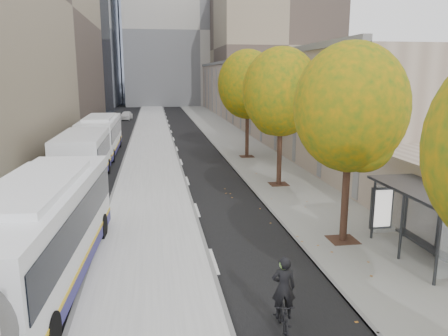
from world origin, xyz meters
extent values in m
cube|color=#ACACAC|center=(-3.88, 35.00, 0.07)|extent=(4.25, 150.00, 0.15)
cube|color=gray|center=(4.12, 35.00, 0.04)|extent=(4.75, 150.00, 0.08)
cube|color=gray|center=(15.50, 64.00, 4.00)|extent=(18.00, 92.00, 8.00)
cube|color=#ACA89F|center=(6.00, 96.00, 15.00)|extent=(30.00, 18.00, 30.00)
cube|color=#383A3F|center=(5.50, 11.00, 2.56)|extent=(1.90, 4.40, 0.10)
cylinder|color=#383A3F|center=(4.80, 9.00, 1.28)|extent=(0.10, 0.10, 2.40)
cube|color=silver|center=(6.22, 11.00, 1.33)|extent=(0.04, 4.00, 2.10)
cylinder|color=black|center=(3.60, 13.00, 1.70)|extent=(0.28, 0.28, 3.24)
sphere|color=#1E5612|center=(3.60, 13.00, 5.26)|extent=(4.20, 4.20, 4.20)
cylinder|color=black|center=(3.60, 22.00, 1.77)|extent=(0.28, 0.28, 3.38)
sphere|color=#1E5612|center=(3.60, 22.00, 5.48)|extent=(4.40, 4.40, 4.40)
cylinder|color=black|center=(3.60, 31.00, 1.83)|extent=(0.28, 0.28, 3.51)
sphere|color=#1E5612|center=(3.60, 31.00, 5.70)|extent=(4.60, 4.60, 4.60)
cube|color=white|center=(-7.89, 30.13, 1.48)|extent=(2.58, 17.80, 2.97)
cube|color=black|center=(-7.89, 30.13, 2.03)|extent=(2.64, 17.09, 1.03)
cube|color=#007C56|center=(-7.89, 21.26, 1.14)|extent=(1.88, 0.06, 1.15)
imported|color=black|center=(-0.53, 7.40, 0.49)|extent=(0.66, 1.67, 0.98)
imported|color=black|center=(-0.53, 7.40, 1.26)|extent=(0.65, 0.47, 1.64)
sphere|color=#64983B|center=(-0.53, 7.40, 1.88)|extent=(0.25, 0.25, 0.25)
imported|color=white|center=(-7.50, 62.54, 0.62)|extent=(1.90, 3.79, 1.24)
camera|label=1|loc=(-3.58, -2.22, 6.46)|focal=35.00mm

